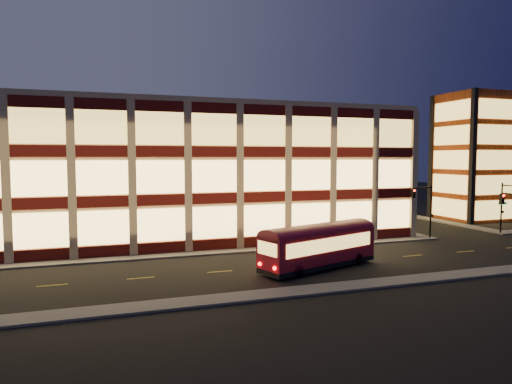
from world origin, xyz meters
name	(u,v)px	position (x,y,z in m)	size (l,w,h in m)	color
ground	(225,255)	(0.00, 0.00, 0.00)	(200.00, 200.00, 0.00)	black
sidewalk_office_south	(191,254)	(-3.00, 1.00, 0.07)	(54.00, 2.00, 0.15)	#514F4C
sidewalk_office_east	(350,219)	(23.00, 17.00, 0.07)	(2.00, 30.00, 0.15)	#514F4C
sidewalk_tower_west	(414,216)	(34.00, 17.00, 0.07)	(2.00, 30.00, 0.15)	#514F4C
sidewalk_near	(276,294)	(0.00, -13.00, 0.07)	(100.00, 2.00, 0.15)	#514F4C
office_building	(167,171)	(-2.91, 16.91, 7.25)	(50.45, 30.45, 14.50)	tan
stair_tower	(473,157)	(39.95, 11.95, 8.99)	(8.60, 8.60, 18.00)	#8C3814
traffic_signal_far	(425,202)	(22.21, 0.24, 4.11)	(3.79, 1.87, 6.00)	black
traffic_signal_right	(512,200)	(33.50, -0.62, 4.10)	(1.20, 4.37, 6.00)	black
trolley_bus	(319,243)	(5.84, -7.39, 2.00)	(10.96, 6.06, 3.62)	maroon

